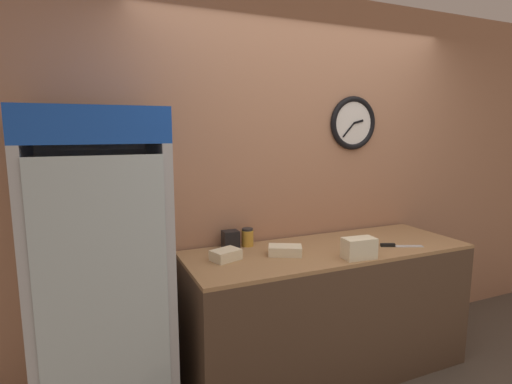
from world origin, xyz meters
TOP-DOWN VIEW (x-y plane):
  - wall_back at (0.00, 1.30)m, footprint 5.20×0.10m
  - prep_counter at (0.00, 0.90)m, footprint 2.00×0.70m
  - beverage_cooler at (-1.47, 0.98)m, footprint 0.71×0.63m
  - sandwich_stack_bottom at (0.05, 0.63)m, footprint 0.21×0.13m
  - sandwich_stack_middle at (0.05, 0.63)m, footprint 0.21×0.13m
  - sandwich_flat_left at (-0.35, 0.88)m, footprint 0.25×0.21m
  - sandwich_flat_right at (-0.74, 0.94)m, footprint 0.21×0.17m
  - chefs_knife at (0.45, 0.74)m, footprint 0.29×0.15m
  - condiment_jar at (-0.50, 1.17)m, footprint 0.08×0.08m
  - napkin_dispenser at (-0.62, 1.18)m, footprint 0.11×0.09m

SIDE VIEW (x-z plane):
  - prep_counter at x=0.00m, z-range 0.00..0.91m
  - chefs_knife at x=0.45m, z-range 0.91..0.93m
  - sandwich_flat_left at x=-0.35m, z-range 0.91..0.97m
  - sandwich_flat_right at x=-0.74m, z-range 0.91..0.98m
  - sandwich_stack_bottom at x=0.05m, z-range 0.91..0.98m
  - napkin_dispenser at x=-0.62m, z-range 0.91..1.03m
  - condiment_jar at x=-0.50m, z-range 0.91..1.04m
  - beverage_cooler at x=-1.47m, z-range 0.08..1.92m
  - sandwich_stack_middle at x=0.05m, z-range 0.98..1.05m
  - wall_back at x=0.00m, z-range 0.00..2.70m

